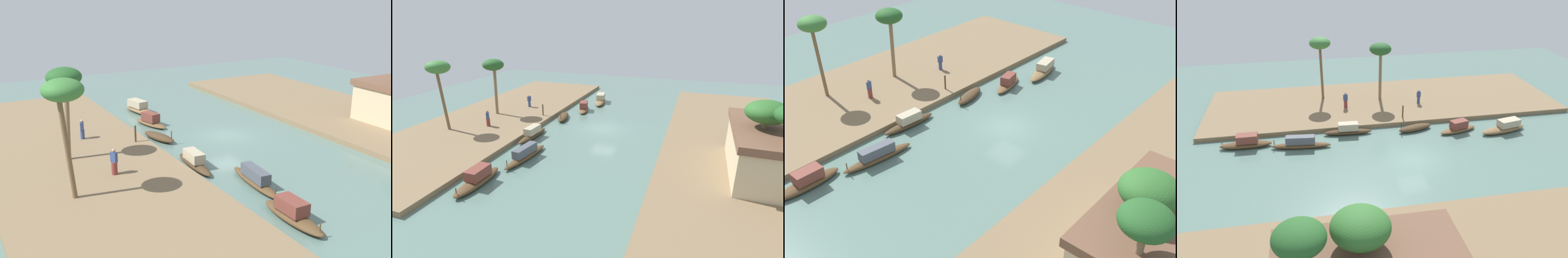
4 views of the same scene
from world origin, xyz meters
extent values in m
plane|color=slate|center=(0.00, 0.00, 0.00)|extent=(63.21, 63.21, 0.00)
cube|color=#846B4C|center=(0.00, -12.62, 0.21)|extent=(37.98, 12.12, 0.43)
cube|color=#846B4C|center=(0.00, 12.62, 0.21)|extent=(37.98, 12.12, 0.43)
ellipsoid|color=brown|center=(-5.60, -4.32, 0.20)|extent=(4.05, 1.98, 0.41)
cube|color=brown|center=(-5.65, -4.33, 0.78)|extent=(1.79, 1.24, 0.75)
ellipsoid|color=brown|center=(-9.89, -3.48, 0.26)|extent=(4.97, 2.14, 0.52)
cube|color=tan|center=(-10.42, -3.59, 0.86)|extent=(2.27, 1.40, 0.68)
ellipsoid|color=brown|center=(9.37, -3.88, 0.23)|extent=(5.37, 1.44, 0.46)
cube|color=#4C515B|center=(9.40, -3.88, 0.80)|extent=(2.61, 0.98, 0.69)
cylinder|color=brown|center=(11.69, -4.12, 0.65)|extent=(0.07, 0.07, 0.47)
ellipsoid|color=#47331E|center=(-1.61, -5.37, 0.27)|extent=(3.66, 1.88, 0.55)
cylinder|color=#47331E|center=(-0.11, -5.00, 0.81)|extent=(0.07, 0.07, 0.63)
ellipsoid|color=brown|center=(14.21, -4.89, 0.26)|extent=(4.56, 1.20, 0.52)
cube|color=brown|center=(14.03, -4.89, 0.88)|extent=(1.83, 1.00, 0.72)
cylinder|color=brown|center=(16.21, -4.91, 0.65)|extent=(0.07, 0.07, 0.37)
ellipsoid|color=#47331E|center=(4.94, -5.74, 0.24)|extent=(4.63, 1.13, 0.49)
cube|color=tan|center=(4.88, -5.74, 0.82)|extent=(1.92, 0.94, 0.68)
cylinder|color=brown|center=(4.41, -11.23, 0.84)|extent=(0.51, 0.51, 0.83)
cube|color=#33477A|center=(4.41, -11.23, 1.59)|extent=(0.49, 0.41, 0.66)
sphere|color=tan|center=(4.41, -11.23, 2.03)|extent=(0.23, 0.23, 0.23)
cylinder|color=#33477A|center=(-3.61, -10.97, 0.81)|extent=(0.42, 0.42, 0.76)
cube|color=#33477A|center=(-3.61, -10.97, 1.48)|extent=(0.49, 0.38, 0.60)
sphere|color=tan|center=(-3.61, -10.97, 1.89)|extent=(0.21, 0.21, 0.21)
cylinder|color=#4C3823|center=(-0.94, -7.64, 1.08)|extent=(0.14, 0.14, 1.29)
cylinder|color=#7F6647|center=(0.29, -12.97, 3.05)|extent=(0.33, 0.53, 5.26)
ellipsoid|color=#235623|center=(0.29, -12.97, 6.15)|extent=(2.36, 2.36, 1.30)
cylinder|color=brown|center=(6.60, -14.59, 3.33)|extent=(0.29, 0.73, 5.80)
ellipsoid|color=#387533|center=(6.60, -14.59, 6.68)|extent=(2.28, 2.28, 1.25)
camera|label=1|loc=(31.56, -20.36, 12.14)|focal=43.93mm
camera|label=2|loc=(29.47, 8.87, 11.03)|focal=28.18mm
camera|label=3|loc=(24.18, 18.56, 18.40)|focal=42.08mm
camera|label=4|loc=(8.87, 27.51, 17.08)|focal=36.12mm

